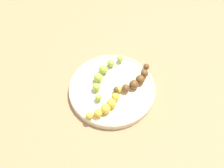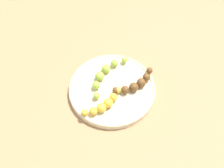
{
  "view_description": "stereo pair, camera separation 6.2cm",
  "coord_description": "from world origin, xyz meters",
  "px_view_note": "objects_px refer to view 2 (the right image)",
  "views": [
    {
      "loc": [
        0.29,
        -0.33,
        0.66
      ],
      "look_at": [
        0.0,
        0.0,
        0.04
      ],
      "focal_mm": 39.12,
      "sensor_mm": 36.0,
      "label": 1
    },
    {
      "loc": [
        0.33,
        -0.29,
        0.66
      ],
      "look_at": [
        0.0,
        0.0,
        0.04
      ],
      "focal_mm": 39.12,
      "sensor_mm": 36.0,
      "label": 2
    }
  ],
  "objects_px": {
    "banana_spotted": "(104,104)",
    "banana_overripe": "(136,84)",
    "fruit_bowl": "(112,89)",
    "banana_green": "(105,74)"
  },
  "relations": [
    {
      "from": "banana_green",
      "to": "banana_spotted",
      "type": "height_order",
      "value": "same"
    },
    {
      "from": "fruit_bowl",
      "to": "banana_overripe",
      "type": "relative_size",
      "value": 1.77
    },
    {
      "from": "fruit_bowl",
      "to": "banana_green",
      "type": "xyz_separation_m",
      "value": [
        -0.05,
        0.01,
        0.02
      ]
    },
    {
      "from": "banana_green",
      "to": "banana_overripe",
      "type": "bearing_deg",
      "value": -169.22
    },
    {
      "from": "banana_green",
      "to": "banana_overripe",
      "type": "distance_m",
      "value": 0.11
    },
    {
      "from": "banana_spotted",
      "to": "banana_green",
      "type": "bearing_deg",
      "value": 139.7
    },
    {
      "from": "banana_spotted",
      "to": "banana_overripe",
      "type": "relative_size",
      "value": 0.91
    },
    {
      "from": "fruit_bowl",
      "to": "banana_green",
      "type": "bearing_deg",
      "value": 166.22
    },
    {
      "from": "banana_green",
      "to": "fruit_bowl",
      "type": "bearing_deg",
      "value": 149.68
    },
    {
      "from": "fruit_bowl",
      "to": "banana_spotted",
      "type": "xyz_separation_m",
      "value": [
        0.04,
        -0.06,
        0.02
      ]
    }
  ]
}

